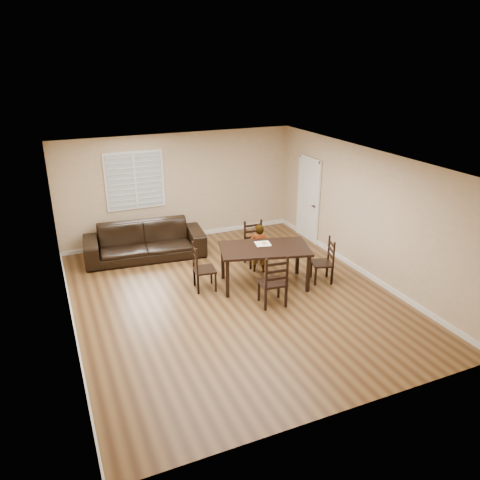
% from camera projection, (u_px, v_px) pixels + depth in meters
% --- Properties ---
extents(ground, '(7.00, 7.00, 0.00)m').
position_uv_depth(ground, '(234.00, 297.00, 9.19)').
color(ground, brown).
rests_on(ground, ground).
extents(room, '(6.04, 7.04, 2.72)m').
position_uv_depth(room, '(231.00, 207.00, 8.69)').
color(room, '#CFAC8C').
rests_on(room, ground).
extents(dining_table, '(1.98, 1.43, 0.83)m').
position_uv_depth(dining_table, '(265.00, 251.00, 9.42)').
color(dining_table, black).
rests_on(dining_table, ground).
extents(chair_near, '(0.48, 0.45, 1.00)m').
position_uv_depth(chair_near, '(254.00, 244.00, 10.55)').
color(chair_near, black).
rests_on(chair_near, ground).
extents(chair_far, '(0.52, 0.49, 1.05)m').
position_uv_depth(chair_far, '(275.00, 284.00, 8.66)').
color(chair_far, black).
rests_on(chair_far, ground).
extents(chair_left, '(0.46, 0.49, 0.98)m').
position_uv_depth(chair_left, '(199.00, 269.00, 9.34)').
color(chair_left, black).
rests_on(chair_left, ground).
extents(chair_right, '(0.51, 0.53, 0.94)m').
position_uv_depth(chair_right, '(327.00, 262.00, 9.71)').
color(chair_right, black).
rests_on(chair_right, ground).
extents(child, '(0.48, 0.42, 1.10)m').
position_uv_depth(child, '(259.00, 248.00, 10.09)').
color(child, gray).
rests_on(child, ground).
extents(napkin, '(0.36, 0.36, 0.00)m').
position_uv_depth(napkin, '(263.00, 244.00, 9.57)').
color(napkin, beige).
rests_on(napkin, dining_table).
extents(donut, '(0.10, 0.10, 0.04)m').
position_uv_depth(donut, '(264.00, 243.00, 9.57)').
color(donut, '#D48F4C').
rests_on(donut, napkin).
extents(sofa, '(2.83, 1.34, 0.80)m').
position_uv_depth(sofa, '(145.00, 241.00, 10.87)').
color(sofa, black).
rests_on(sofa, ground).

